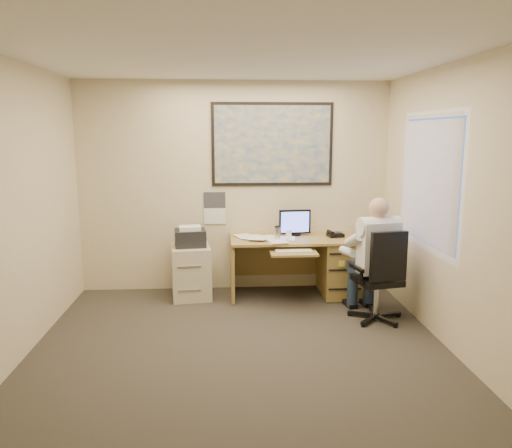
{
  "coord_description": "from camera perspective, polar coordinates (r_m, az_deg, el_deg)",
  "views": [
    {
      "loc": [
        -0.14,
        -4.2,
        2.05
      ],
      "look_at": [
        0.22,
        1.3,
        1.04
      ],
      "focal_mm": 35.0,
      "sensor_mm": 36.0,
      "label": 1
    }
  ],
  "objects": [
    {
      "name": "room_shell",
      "position": [
        4.26,
        -1.78,
        0.96
      ],
      "size": [
        4.0,
        4.5,
        2.7
      ],
      "color": "#332F27",
      "rests_on": "ground"
    },
    {
      "name": "desk",
      "position": [
        6.42,
        7.28,
        -4.2
      ],
      "size": [
        1.6,
        0.97,
        1.07
      ],
      "color": "#9F8344",
      "rests_on": "ground"
    },
    {
      "name": "world_map",
      "position": [
        6.47,
        1.88,
        9.08
      ],
      "size": [
        1.56,
        0.03,
        1.06
      ],
      "primitive_type": "cube",
      "color": "#1E4C93",
      "rests_on": "room_shell"
    },
    {
      "name": "wall_calendar",
      "position": [
        6.51,
        -4.75,
        1.81
      ],
      "size": [
        0.28,
        0.01,
        0.42
      ],
      "primitive_type": "cube",
      "color": "white",
      "rests_on": "room_shell"
    },
    {
      "name": "window_blinds",
      "position": [
        5.45,
        19.13,
        4.58
      ],
      "size": [
        0.06,
        1.4,
        1.3
      ],
      "primitive_type": null,
      "color": "beige",
      "rests_on": "room_shell"
    },
    {
      "name": "filing_cabinet",
      "position": [
        6.34,
        -7.45,
        -4.86
      ],
      "size": [
        0.54,
        0.62,
        0.91
      ],
      "rotation": [
        0.0,
        0.0,
        0.13
      ],
      "color": "beige",
      "rests_on": "ground"
    },
    {
      "name": "office_chair",
      "position": [
        5.67,
        13.65,
        -7.84
      ],
      "size": [
        0.72,
        0.72,
        1.04
      ],
      "rotation": [
        0.0,
        0.0,
        0.19
      ],
      "color": "black",
      "rests_on": "ground"
    },
    {
      "name": "person",
      "position": [
        5.64,
        13.67,
        -3.93
      ],
      "size": [
        0.71,
        0.91,
        1.36
      ],
      "primitive_type": null,
      "rotation": [
        0.0,
        0.0,
        0.16
      ],
      "color": "white",
      "rests_on": "office_chair"
    }
  ]
}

